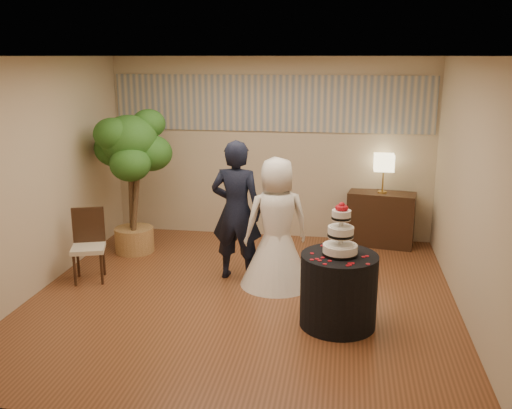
% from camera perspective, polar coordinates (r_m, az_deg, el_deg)
% --- Properties ---
extents(floor, '(5.00, 5.00, 0.00)m').
position_cam_1_polar(floor, '(6.92, -1.36, -9.24)').
color(floor, brown).
rests_on(floor, ground).
extents(ceiling, '(5.00, 5.00, 0.00)m').
position_cam_1_polar(ceiling, '(6.33, -1.51, 14.62)').
color(ceiling, white).
rests_on(ceiling, wall_back).
extents(wall_back, '(5.00, 0.06, 2.80)m').
position_cam_1_polar(wall_back, '(8.91, 1.50, 5.59)').
color(wall_back, '#C9B695').
rests_on(wall_back, ground).
extents(wall_front, '(5.00, 0.06, 2.80)m').
position_cam_1_polar(wall_front, '(4.14, -7.74, -5.30)').
color(wall_front, '#C9B695').
rests_on(wall_front, ground).
extents(wall_left, '(0.06, 5.00, 2.80)m').
position_cam_1_polar(wall_left, '(7.35, -20.99, 2.67)').
color(wall_left, '#C9B695').
rests_on(wall_left, ground).
extents(wall_right, '(0.06, 5.00, 2.80)m').
position_cam_1_polar(wall_right, '(6.52, 20.74, 1.26)').
color(wall_right, '#C9B695').
rests_on(wall_right, ground).
extents(mural_border, '(4.90, 0.02, 0.85)m').
position_cam_1_polar(mural_border, '(8.81, 1.51, 10.07)').
color(mural_border, '#9F9D94').
rests_on(mural_border, wall_back).
extents(groom, '(0.69, 0.48, 1.80)m').
position_cam_1_polar(groom, '(7.22, -1.96, -0.63)').
color(groom, black).
rests_on(groom, floor).
extents(bride, '(1.16, 1.16, 1.63)m').
position_cam_1_polar(bride, '(7.02, 2.08, -1.80)').
color(bride, white).
rests_on(bride, floor).
extents(cake_table, '(0.87, 0.87, 0.79)m').
position_cam_1_polar(cake_table, '(6.16, 8.24, -8.49)').
color(cake_table, black).
rests_on(cake_table, floor).
extents(wedding_cake, '(0.37, 0.37, 0.57)m').
position_cam_1_polar(wedding_cake, '(5.93, 8.48, -2.43)').
color(wedding_cake, white).
rests_on(wedding_cake, cake_table).
extents(console, '(1.04, 0.59, 0.82)m').
position_cam_1_polar(console, '(8.83, 12.37, -1.42)').
color(console, '#301D11').
rests_on(console, floor).
extents(table_lamp, '(0.29, 0.29, 0.58)m').
position_cam_1_polar(table_lamp, '(8.67, 12.62, 3.03)').
color(table_lamp, beige).
rests_on(table_lamp, console).
extents(ficus_tree, '(1.31, 1.31, 2.12)m').
position_cam_1_polar(ficus_tree, '(8.36, -12.37, 2.26)').
color(ficus_tree, '#2A5D1D').
rests_on(ficus_tree, floor).
extents(side_chair, '(0.54, 0.56, 0.92)m').
position_cam_1_polar(side_chair, '(7.55, -16.44, -4.03)').
color(side_chair, '#301D11').
rests_on(side_chair, floor).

